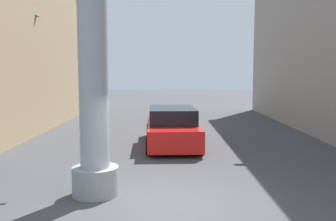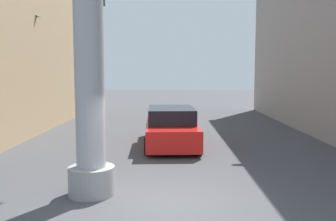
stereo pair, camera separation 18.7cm
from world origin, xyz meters
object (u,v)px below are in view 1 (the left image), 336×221
object	(u,v)px
car_lead	(171,127)
palm_tree_far_left	(60,58)
traffic_light_mast	(3,31)
palm_tree_mid_left	(8,42)
street_lamp	(324,42)
pedestrian_far_left	(52,106)

from	to	relation	value
car_lead	palm_tree_far_left	bearing A→B (deg)	123.71
traffic_light_mast	palm_tree_mid_left	distance (m)	6.08
traffic_light_mast	palm_tree_far_left	xyz separation A→B (m)	(-2.22, 14.42, -0.31)
traffic_light_mast	street_lamp	bearing A→B (deg)	19.34
palm_tree_far_left	palm_tree_mid_left	world-z (taller)	palm_tree_far_left
pedestrian_far_left	traffic_light_mast	bearing A→B (deg)	-81.43
palm_tree_mid_left	traffic_light_mast	bearing A→B (deg)	-68.39
car_lead	palm_tree_far_left	size ratio (longest dim) A/B	0.78
car_lead	palm_tree_far_left	distance (m)	14.27
street_lamp	pedestrian_far_left	size ratio (longest dim) A/B	4.20
car_lead	palm_tree_mid_left	xyz separation A→B (m)	(-7.73, 2.79, 3.71)
palm_tree_far_left	palm_tree_mid_left	size ratio (longest dim) A/B	1.06
car_lead	palm_tree_mid_left	bearing A→B (deg)	160.15
pedestrian_far_left	car_lead	bearing A→B (deg)	-43.63
palm_tree_far_left	car_lead	bearing A→B (deg)	-56.29
car_lead	pedestrian_far_left	xyz separation A→B (m)	(-6.91, 6.59, 0.26)
palm_tree_far_left	street_lamp	bearing A→B (deg)	-34.89
palm_tree_far_left	palm_tree_mid_left	xyz separation A→B (m)	(-0.02, -8.77, 0.43)
car_lead	pedestrian_far_left	bearing A→B (deg)	136.37
car_lead	palm_tree_far_left	world-z (taller)	palm_tree_far_left
car_lead	traffic_light_mast	bearing A→B (deg)	-152.48
street_lamp	palm_tree_mid_left	size ratio (longest dim) A/B	1.12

